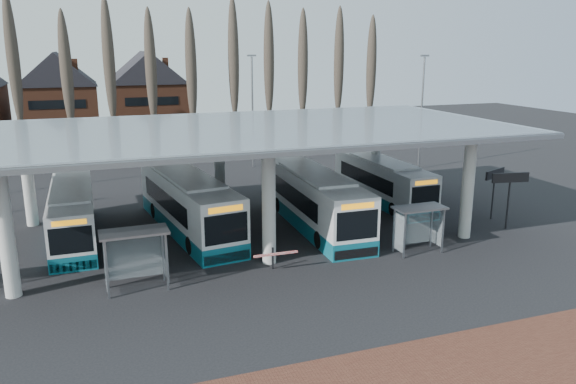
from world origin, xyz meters
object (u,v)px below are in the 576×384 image
object	(u,v)px
bus_1	(188,204)
shelter_2	(418,219)
bus_3	(382,181)
shelter_1	(135,246)
bus_0	(73,215)
bus_2	(314,200)

from	to	relation	value
bus_1	shelter_2	world-z (taller)	bus_1
bus_3	shelter_1	bearing A→B (deg)	-152.07
bus_1	bus_3	xyz separation A→B (m)	(14.30, 2.11, -0.19)
bus_1	shelter_1	xyz separation A→B (m)	(-3.76, -7.65, 0.42)
bus_0	bus_2	size ratio (longest dim) A/B	0.87
shelter_2	bus_3	bearing A→B (deg)	71.46
shelter_2	shelter_1	bearing A→B (deg)	179.24
shelter_1	shelter_2	bearing A→B (deg)	-1.62
bus_1	shelter_1	distance (m)	8.53
shelter_1	bus_1	bearing A→B (deg)	62.95
bus_0	shelter_2	world-z (taller)	bus_0
shelter_1	shelter_2	size ratio (longest dim) A/B	1.11
bus_2	bus_3	size ratio (longest dim) A/B	1.13
bus_2	shelter_2	size ratio (longest dim) A/B	4.50
bus_0	bus_1	world-z (taller)	bus_1
bus_1	bus_2	xyz separation A→B (m)	(7.51, -1.65, -0.01)
bus_0	bus_1	size ratio (longest dim) A/B	0.86
shelter_1	shelter_2	distance (m)	14.73
bus_1	bus_3	world-z (taller)	bus_1
bus_1	shelter_2	bearing A→B (deg)	-43.29
bus_3	bus_0	bearing A→B (deg)	-176.78
bus_0	shelter_1	xyz separation A→B (m)	(2.80, -8.42, 0.63)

